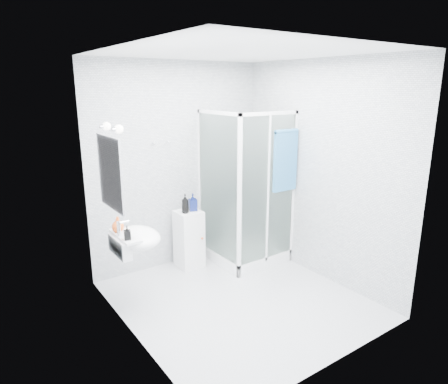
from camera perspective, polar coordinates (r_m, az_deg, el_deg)
room at (r=4.09m, az=2.24°, el=0.90°), size 2.40×2.60×2.60m
shower_enclosure at (r=5.32m, az=2.91°, el=-5.40°), size 0.90×0.95×2.00m
wall_basin at (r=4.16m, az=-12.68°, el=-6.54°), size 0.46×0.56×0.35m
mirror at (r=3.89m, az=-15.97°, el=2.61°), size 0.02×0.60×0.70m
vanity_lights at (r=3.84m, az=-15.71°, el=8.84°), size 0.10×0.40×0.08m
wall_hooks at (r=4.96m, az=-8.94°, el=6.96°), size 0.23×0.06×0.03m
storage_cabinet at (r=5.22m, az=-5.01°, el=-6.70°), size 0.31×0.34×0.75m
hand_towel at (r=4.96m, az=8.77°, el=4.68°), size 0.36×0.05×0.76m
shampoo_bottle_a at (r=5.00m, az=-5.57°, el=-1.67°), size 0.12×0.12×0.24m
shampoo_bottle_b at (r=5.09m, az=-4.48°, el=-1.46°), size 0.13×0.13×0.22m
soap_dispenser_orange at (r=4.17m, az=-14.94°, el=-4.47°), size 0.15×0.15×0.16m
soap_dispenser_black at (r=3.94m, az=-13.66°, el=-5.69°), size 0.08×0.08×0.14m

